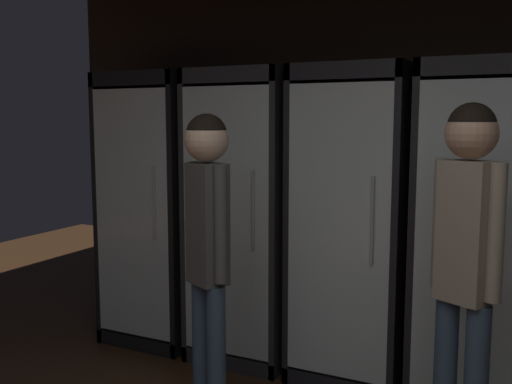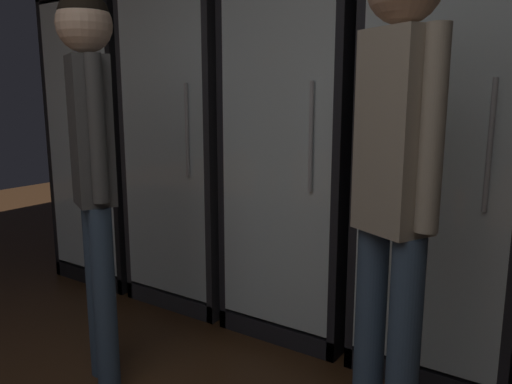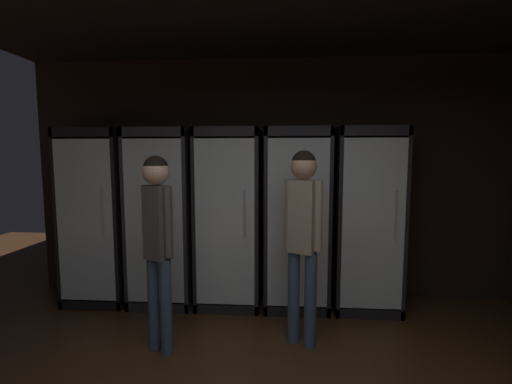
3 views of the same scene
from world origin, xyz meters
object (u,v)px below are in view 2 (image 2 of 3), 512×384
shopper_near (396,154)px  shopper_far (92,142)px  cooler_center (309,154)px  cooler_far_left (121,139)px  cooler_right (453,162)px  cooler_left (202,145)px

shopper_near → shopper_far: size_ratio=1.03×
shopper_near → cooler_center: bearing=131.7°
cooler_far_left → shopper_far: 1.50m
shopper_near → shopper_far: shopper_near is taller
shopper_near → shopper_far: (-1.21, -0.21, -0.01)m
cooler_far_left → cooler_center: (1.50, 0.00, -0.01)m
cooler_right → shopper_far: size_ratio=1.18×
cooler_center → cooler_far_left: bearing=-179.9°
cooler_left → shopper_near: 1.74m
cooler_center → shopper_near: size_ratio=1.15×
cooler_center → shopper_near: (0.76, -0.86, 0.13)m
cooler_left → cooler_right: size_ratio=1.00×
cooler_right → shopper_near: 0.87m
cooler_left → cooler_center: same height
cooler_far_left → cooler_right: size_ratio=1.00×
shopper_near → shopper_far: 1.23m
shopper_near → shopper_far: bearing=-170.4°
cooler_far_left → cooler_left: (0.75, 0.00, -0.00)m
cooler_left → cooler_center: size_ratio=1.00×
cooler_left → shopper_far: bearing=-74.2°
cooler_center → shopper_far: bearing=-112.8°
cooler_far_left → shopper_far: size_ratio=1.18×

